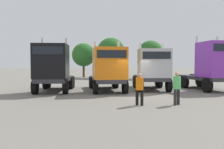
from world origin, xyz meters
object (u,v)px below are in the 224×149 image
(semi_truck_orange, at_px, (108,69))
(visitor_in_hivis, at_px, (140,87))
(semi_truck_purple, at_px, (212,66))
(semi_truck_black, at_px, (53,68))
(semi_truck_silver, at_px, (152,69))
(visitor_with_camera, at_px, (177,86))

(semi_truck_orange, bearing_deg, visitor_in_hivis, 7.44)
(semi_truck_orange, bearing_deg, semi_truck_purple, 86.15)
(semi_truck_orange, distance_m, semi_truck_purple, 8.49)
(semi_truck_purple, bearing_deg, semi_truck_orange, -95.77)
(semi_truck_black, distance_m, semi_truck_purple, 12.75)
(semi_truck_orange, bearing_deg, semi_truck_black, -94.85)
(semi_truck_silver, bearing_deg, visitor_with_camera, 0.94)
(semi_truck_purple, height_order, visitor_in_hivis, semi_truck_purple)
(semi_truck_black, bearing_deg, visitor_in_hivis, 42.85)
(semi_truck_purple, relative_size, visitor_in_hivis, 3.60)
(semi_truck_black, distance_m, visitor_with_camera, 9.85)
(semi_truck_silver, relative_size, semi_truck_purple, 0.96)
(semi_truck_black, bearing_deg, visitor_with_camera, 51.81)
(semi_truck_black, relative_size, visitor_in_hivis, 3.42)
(semi_truck_orange, bearing_deg, visitor_with_camera, 23.94)
(semi_truck_black, bearing_deg, semi_truck_purple, 91.28)
(semi_truck_black, xyz_separation_m, visitor_in_hivis, (5.57, -6.22, -0.93))
(semi_truck_silver, distance_m, visitor_with_camera, 6.92)
(semi_truck_black, relative_size, semi_truck_orange, 0.89)
(semi_truck_orange, distance_m, semi_truck_silver, 3.77)
(semi_truck_orange, distance_m, visitor_with_camera, 7.06)
(visitor_in_hivis, xyz_separation_m, visitor_with_camera, (2.03, 0.02, 0.04))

